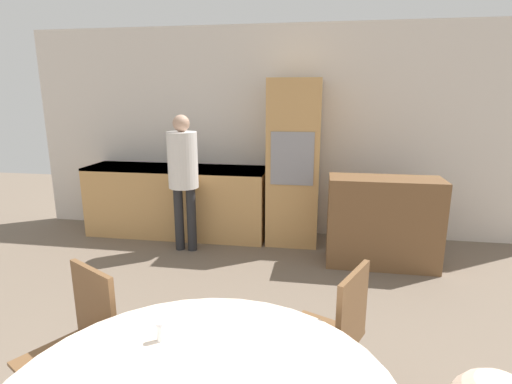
% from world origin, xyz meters
% --- Properties ---
extents(wall_back, '(6.63, 0.05, 2.60)m').
position_xyz_m(wall_back, '(0.00, 4.99, 1.30)').
color(wall_back, silver).
rests_on(wall_back, ground_plane).
extents(kitchen_counter, '(2.28, 0.60, 0.89)m').
position_xyz_m(kitchen_counter, '(-1.32, 4.65, 0.46)').
color(kitchen_counter, tan).
rests_on(kitchen_counter, ground_plane).
extents(oven_unit, '(0.61, 0.59, 1.95)m').
position_xyz_m(oven_unit, '(0.16, 4.66, 0.98)').
color(oven_unit, tan).
rests_on(oven_unit, ground_plane).
extents(sideboard, '(1.14, 0.45, 0.95)m').
position_xyz_m(sideboard, '(1.15, 4.08, 0.47)').
color(sideboard, brown).
rests_on(sideboard, ground_plane).
extents(chair_far_left, '(0.54, 0.54, 0.89)m').
position_xyz_m(chair_far_left, '(-0.73, 1.61, 0.50)').
color(chair_far_left, brown).
rests_on(chair_far_left, ground_plane).
extents(chair_far_right, '(0.53, 0.53, 0.89)m').
position_xyz_m(chair_far_right, '(0.59, 1.92, 0.50)').
color(chair_far_right, brown).
rests_on(chair_far_right, ground_plane).
extents(person_standing, '(0.33, 0.33, 1.56)m').
position_xyz_m(person_standing, '(-1.04, 4.14, 0.96)').
color(person_standing, '#262628').
rests_on(person_standing, ground_plane).
extents(salt_shaker, '(0.03, 0.03, 0.09)m').
position_xyz_m(salt_shaker, '(-0.17, 1.37, 0.78)').
color(salt_shaker, white).
rests_on(salt_shaker, dining_table).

